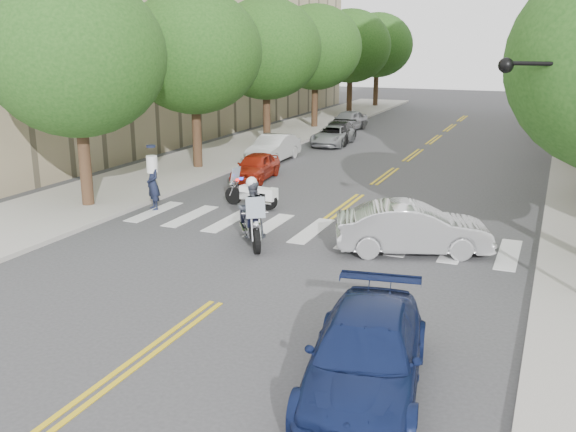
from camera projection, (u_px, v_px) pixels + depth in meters
The scene contains 18 objects.
ground at pixel (216, 303), 15.46m from camera, with size 140.00×140.00×0.00m, color #38383A.
sidewalk_left at pixel (256, 143), 38.53m from camera, with size 5.00×60.00×0.15m, color #9E9991.
tree_l_0 at pixel (76, 56), 22.61m from camera, with size 6.40×6.40×8.45m.
tree_l_1 at pixel (194, 52), 29.71m from camera, with size 6.40×6.40×8.45m.
tree_l_2 at pixel (266, 49), 36.80m from camera, with size 6.40×6.40×8.45m.
tree_l_3 at pixel (315, 47), 43.90m from camera, with size 6.40×6.40×8.45m.
tree_l_4 at pixel (351, 46), 51.00m from camera, with size 6.40×6.40×8.45m.
tree_l_5 at pixel (377, 45), 58.10m from camera, with size 6.40×6.40×8.45m.
motorcycle_police at pixel (252, 214), 19.72m from camera, with size 1.68×2.31×2.12m.
motorcycle_parked at pixel (255, 194), 24.00m from camera, with size 2.28×0.72×1.47m.
officer_standing at pixel (153, 184), 23.64m from camera, with size 0.71×0.47×1.95m, color #161B31.
convertible at pixel (413, 228), 18.90m from camera, with size 1.58×4.52×1.49m, color #B9B9BC.
sedan_blue at pixel (366, 355), 11.39m from camera, with size 2.01×4.95×1.44m, color #111D49.
parked_car_a at pixel (256, 166), 28.79m from camera, with size 1.42×3.53×1.20m, color #A72311.
parked_car_b at pixel (273, 148), 33.06m from camera, with size 1.45×4.15×1.37m, color silver.
parked_car_c at pixel (332, 136), 38.12m from camera, with size 1.88×4.07×1.13m, color gray.
parked_car_d at pixel (338, 133), 38.99m from camera, with size 1.73×4.26×1.24m, color black.
parked_car_e at pixel (348, 120), 44.18m from camera, with size 1.63×4.05×1.38m, color gray.
Camera 1 is at (7.19, -12.53, 6.15)m, focal length 40.00 mm.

